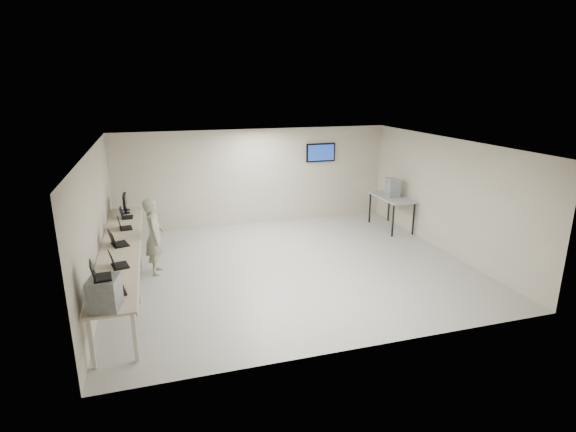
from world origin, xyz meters
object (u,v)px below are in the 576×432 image
object	(u,v)px
equipment_box	(105,293)
side_table	(392,199)
workbench	(122,248)
soldier	(155,236)

from	to	relation	value
equipment_box	side_table	world-z (taller)	equipment_box
workbench	soldier	xyz separation A→B (m)	(0.65, 0.53, 0.02)
soldier	side_table	bearing A→B (deg)	-75.99
workbench	side_table	distance (m)	7.43
equipment_box	side_table	distance (m)	8.61
equipment_box	soldier	xyz separation A→B (m)	(0.72, 3.28, -0.29)
workbench	side_table	size ratio (longest dim) A/B	3.81
equipment_box	soldier	world-z (taller)	soldier
workbench	soldier	distance (m)	0.84
workbench	side_table	xyz separation A→B (m)	(7.19, 1.88, 0.05)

